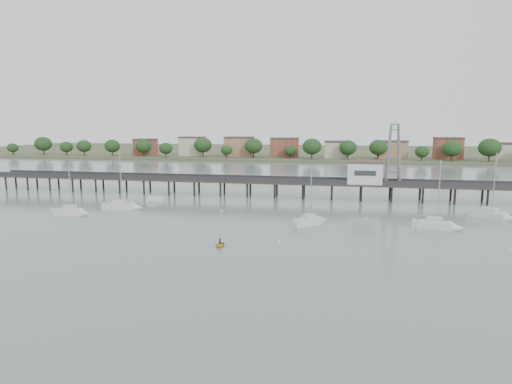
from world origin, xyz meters
TOP-DOWN VIEW (x-y plane):
  - ground_plane at (0.00, 0.00)m, footprint 500.00×500.00m
  - pier at (0.00, 60.00)m, footprint 150.00×5.00m
  - pier_building at (25.00, 60.00)m, footprint 8.40×5.40m
  - lattice_tower at (31.50, 60.00)m, footprint 3.20×3.20m
  - sailboat_b at (-25.79, 37.85)m, footprint 8.12×3.34m
  - sailboat_e at (48.92, 42.48)m, footprint 7.74×7.00m
  - sailboat_a at (-32.91, 30.15)m, footprint 6.77×2.34m
  - sailboat_c at (14.60, 31.44)m, footprint 6.39×6.31m
  - sailboat_d at (36.76, 31.96)m, footprint 7.96×3.86m
  - white_tender at (-24.24, 48.94)m, footprint 4.26×2.79m
  - yellow_dinghy at (1.81, 14.45)m, footprint 1.89×0.58m
  - dinghy_occupant at (1.81, 14.45)m, footprint 0.40×1.09m
  - mooring_buoys at (2.50, 29.40)m, footprint 85.67×22.07m
  - far_shore at (0.36, 239.58)m, footprint 500.00×170.00m

SIDE VIEW (x-z plane):
  - ground_plane at x=0.00m, z-range 0.00..0.00m
  - yellow_dinghy at x=1.81m, z-range -1.32..1.32m
  - dinghy_occupant at x=1.81m, z-range -0.13..0.13m
  - mooring_buoys at x=2.50m, z-range -0.12..0.28m
  - white_tender at x=-24.24m, z-range -0.29..1.24m
  - sailboat_e at x=48.92m, z-range -6.06..7.34m
  - sailboat_b at x=-25.79m, z-range -5.88..7.17m
  - sailboat_d at x=36.76m, z-range -5.71..7.00m
  - sailboat_c at x=14.60m, z-range -5.16..6.46m
  - sailboat_a at x=-32.91m, z-range -4.93..6.24m
  - far_shore at x=0.36m, z-range -4.25..6.15m
  - pier at x=0.00m, z-range 1.04..6.54m
  - pier_building at x=25.00m, z-range 4.02..9.32m
  - lattice_tower at x=31.50m, z-range 3.35..18.85m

